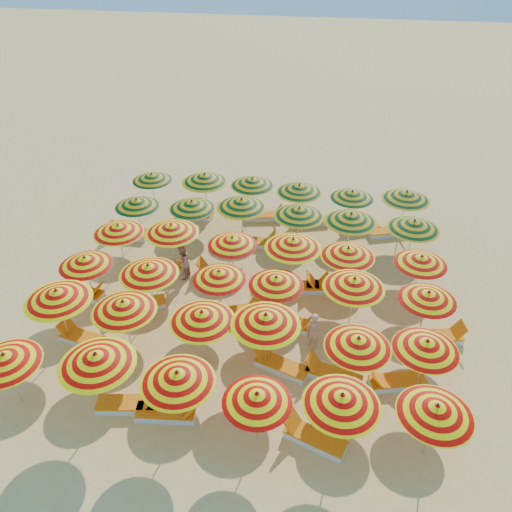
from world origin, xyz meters
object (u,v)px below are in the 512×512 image
at_px(umbrella_28, 351,218).
at_px(umbrella_10, 358,342).
at_px(umbrella_8, 202,316).
at_px(lounger_13, 219,273).
at_px(umbrella_16, 354,283).
at_px(lounger_2, 314,438).
at_px(umbrella_1, 96,359).
at_px(umbrella_27, 299,212).
at_px(umbrella_33, 299,188).
at_px(umbrella_5, 436,410).
at_px(umbrella_18, 118,229).
at_px(umbrella_19, 172,229).
at_px(umbrella_25, 192,205).
at_px(umbrella_23, 421,260).
at_px(lounger_3, 84,339).
at_px(umbrella_34, 352,195).
at_px(umbrella_9, 266,319).
at_px(umbrella_11, 427,345).
at_px(umbrella_14, 219,275).
at_px(lounger_12, 163,267).
at_px(lounger_9, 237,313).
at_px(umbrella_6, 57,295).
at_px(lounger_7, 83,293).
at_px(lounger_8, 140,304).
at_px(umbrella_15, 276,281).
at_px(lounger_6, 396,382).
at_px(umbrella_17, 428,296).
at_px(umbrella_20, 232,241).
at_px(umbrella_24, 137,203).
at_px(lounger_1, 167,413).
at_px(umbrella_2, 177,377).
at_px(lounger_15, 327,287).
at_px(umbrella_22, 348,252).
at_px(lounger_4, 281,366).
at_px(lounger_17, 256,242).
at_px(lounger_19, 265,216).
at_px(umbrella_4, 342,399).
at_px(umbrella_31, 205,178).
at_px(umbrella_12, 85,261).
at_px(umbrella_30, 152,177).
at_px(lounger_10, 291,323).
at_px(umbrella_29, 414,225).
at_px(lounger_18, 196,213).
at_px(lounger_11, 438,337).
at_px(umbrella_26, 242,203).
at_px(lounger_0, 128,404).
at_px(lounger_21, 360,228).
at_px(beachgoer_a, 313,332).

bearing_deg(umbrella_28, umbrella_10, -87.47).
xyz_separation_m(umbrella_8, lounger_13, (-0.60, 4.48, -1.74)).
relative_size(umbrella_16, lounger_2, 1.40).
bearing_deg(umbrella_1, umbrella_27, 62.78).
bearing_deg(umbrella_28, umbrella_33, 134.24).
distance_m(umbrella_5, umbrella_18, 12.89).
height_order(umbrella_19, umbrella_25, umbrella_19).
height_order(umbrella_23, lounger_3, umbrella_23).
bearing_deg(umbrella_23, umbrella_33, 136.52).
distance_m(umbrella_34, lounger_13, 6.87).
height_order(umbrella_9, umbrella_11, umbrella_9).
bearing_deg(umbrella_14, umbrella_34, 56.29).
xyz_separation_m(umbrella_8, lounger_12, (-2.90, 4.47, -1.74)).
distance_m(umbrella_9, lounger_9, 3.15).
bearing_deg(umbrella_9, umbrella_6, 179.99).
xyz_separation_m(umbrella_27, lounger_7, (-7.62, -4.32, -1.77)).
bearing_deg(lounger_8, umbrella_15, 158.84).
xyz_separation_m(umbrella_11, lounger_6, (-0.60, -0.00, -1.64)).
height_order(umbrella_17, umbrella_20, umbrella_20).
xyz_separation_m(umbrella_24, lounger_1, (4.08, -8.94, -1.58)).
distance_m(umbrella_2, lounger_8, 5.69).
distance_m(umbrella_18, lounger_15, 8.33).
bearing_deg(umbrella_22, umbrella_18, 179.15).
xyz_separation_m(lounger_4, lounger_17, (-1.96, 6.84, 0.00)).
distance_m(umbrella_24, lounger_19, 5.92).
xyz_separation_m(umbrella_4, umbrella_17, (2.63, 4.75, -0.15)).
xyz_separation_m(umbrella_10, lounger_19, (-4.12, 9.41, -1.67)).
bearing_deg(umbrella_31, lounger_4, -62.49).
bearing_deg(umbrella_2, umbrella_12, 135.86).
xyz_separation_m(umbrella_5, lounger_7, (-11.89, 4.69, -1.65)).
relative_size(lounger_3, lounger_19, 1.00).
bearing_deg(umbrella_30, lounger_8, -75.32).
bearing_deg(umbrella_33, umbrella_34, 1.89).
bearing_deg(umbrella_6, umbrella_15, 18.24).
bearing_deg(umbrella_9, lounger_15, 67.48).
relative_size(umbrella_17, umbrella_23, 0.88).
xyz_separation_m(lounger_2, lounger_10, (-1.10, 4.46, 0.00)).
relative_size(umbrella_29, lounger_18, 1.47).
bearing_deg(lounger_11, umbrella_4, -136.98).
xyz_separation_m(umbrella_1, umbrella_26, (2.21, 9.18, -0.01)).
height_order(lounger_4, lounger_9, same).
xyz_separation_m(lounger_0, lounger_7, (-3.61, 4.59, 0.00)).
height_order(umbrella_9, lounger_21, umbrella_9).
relative_size(umbrella_4, umbrella_5, 1.06).
height_order(umbrella_15, lounger_13, umbrella_15).
xyz_separation_m(umbrella_30, umbrella_31, (2.62, -0.23, 0.27)).
height_order(umbrella_8, lounger_7, umbrella_8).
bearing_deg(lounger_21, lounger_17, 1.10).
distance_m(lounger_13, lounger_19, 4.80).
xyz_separation_m(lounger_3, beachgoer_a, (7.54, 1.06, 0.53)).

